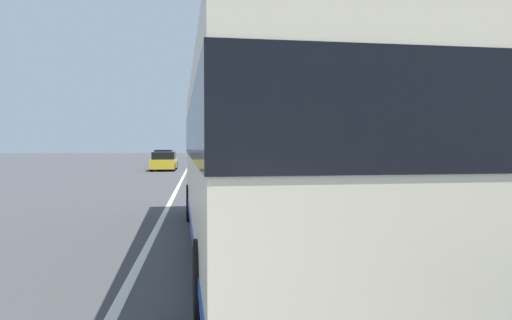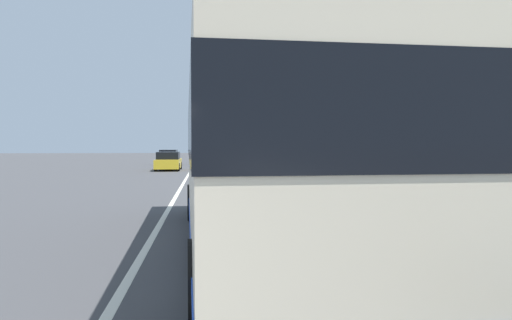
{
  "view_description": "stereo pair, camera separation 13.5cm",
  "coord_description": "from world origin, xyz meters",
  "px_view_note": "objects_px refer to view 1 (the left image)",
  "views": [
    {
      "loc": [
        -0.84,
        -1.08,
        2.12
      ],
      "look_at": [
        9.79,
        -2.36,
        1.75
      ],
      "focal_mm": 32.71,
      "sensor_mm": 36.0,
      "label": 1
    },
    {
      "loc": [
        -0.85,
        -1.22,
        2.12
      ],
      "look_at": [
        9.79,
        -2.36,
        1.75
      ],
      "focal_mm": 32.71,
      "sensor_mm": 36.0,
      "label": 2
    }
  ],
  "objects_px": {
    "car_ahead_same_lane": "(164,162)",
    "coach_bus": "(255,154)",
    "car_side_street": "(164,158)",
    "roadside_tree_mid_block": "(418,63)"
  },
  "relations": [
    {
      "from": "car_ahead_same_lane",
      "to": "coach_bus",
      "type": "bearing_deg",
      "value": 8.19
    },
    {
      "from": "coach_bus",
      "to": "roadside_tree_mid_block",
      "type": "bearing_deg",
      "value": -53.87
    },
    {
      "from": "car_side_street",
      "to": "roadside_tree_mid_block",
      "type": "distance_m",
      "value": 36.19
    },
    {
      "from": "coach_bus",
      "to": "car_side_street",
      "type": "height_order",
      "value": "coach_bus"
    },
    {
      "from": "car_ahead_same_lane",
      "to": "car_side_street",
      "type": "bearing_deg",
      "value": -175.26
    },
    {
      "from": "coach_bus",
      "to": "car_side_street",
      "type": "relative_size",
      "value": 2.98
    },
    {
      "from": "car_ahead_same_lane",
      "to": "roadside_tree_mid_block",
      "type": "bearing_deg",
      "value": 21.67
    },
    {
      "from": "coach_bus",
      "to": "roadside_tree_mid_block",
      "type": "relative_size",
      "value": 1.79
    },
    {
      "from": "roadside_tree_mid_block",
      "to": "car_side_street",
      "type": "bearing_deg",
      "value": 16.64
    },
    {
      "from": "car_side_street",
      "to": "roadside_tree_mid_block",
      "type": "bearing_deg",
      "value": 18.91
    }
  ]
}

